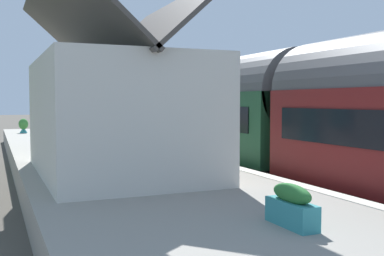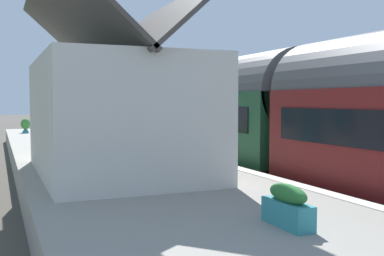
% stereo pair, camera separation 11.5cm
% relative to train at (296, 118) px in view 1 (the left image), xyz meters
% --- Properties ---
extents(ground_plane, '(160.00, 160.00, 0.00)m').
position_rel_train_xyz_m(ground_plane, '(5.65, 0.90, -2.21)').
color(ground_plane, '#4C473F').
extents(platform, '(32.00, 5.86, 0.83)m').
position_rel_train_xyz_m(platform, '(5.65, 4.83, -1.80)').
color(platform, gray).
rests_on(platform, ground).
extents(platform_edge_coping, '(32.00, 0.36, 0.02)m').
position_rel_train_xyz_m(platform_edge_coping, '(5.65, 2.08, -1.37)').
color(platform_edge_coping, beige).
rests_on(platform_edge_coping, platform).
extents(rail_near, '(52.00, 0.08, 0.14)m').
position_rel_train_xyz_m(rail_near, '(5.65, -0.72, -2.14)').
color(rail_near, gray).
rests_on(rail_near, ground).
extents(rail_far, '(52.00, 0.08, 0.14)m').
position_rel_train_xyz_m(rail_far, '(5.65, 0.72, -2.14)').
color(rail_far, gray).
rests_on(rail_far, ground).
extents(train, '(17.55, 2.73, 4.32)m').
position_rel_train_xyz_m(train, '(0.00, 0.00, 0.00)').
color(train, black).
rests_on(train, ground).
extents(station_building, '(6.93, 4.06, 6.10)m').
position_rel_train_xyz_m(station_building, '(0.40, 5.40, 0.25)').
color(station_building, silver).
rests_on(station_building, platform).
extents(bench_mid_platform, '(1.41, 0.47, 0.88)m').
position_rel_train_xyz_m(bench_mid_platform, '(13.10, 4.51, -0.90)').
color(bench_mid_platform, '#26727F').
rests_on(bench_mid_platform, platform).
extents(bench_by_lamp, '(1.40, 0.44, 0.88)m').
position_rel_train_xyz_m(bench_by_lamp, '(16.51, 4.36, -0.90)').
color(bench_by_lamp, '#26727F').
rests_on(bench_by_lamp, platform).
extents(planter_corner_building, '(0.54, 0.54, 0.84)m').
position_rel_train_xyz_m(planter_corner_building, '(17.44, 6.72, -0.96)').
color(planter_corner_building, teal).
rests_on(planter_corner_building, platform).
extents(planter_bench_right, '(0.55, 0.55, 0.93)m').
position_rel_train_xyz_m(planter_bench_right, '(5.23, 3.84, -0.87)').
color(planter_bench_right, black).
rests_on(planter_bench_right, platform).
extents(planter_by_door, '(0.97, 0.32, 0.64)m').
position_rel_train_xyz_m(planter_by_door, '(-5.83, 4.27, -1.07)').
color(planter_by_door, teal).
rests_on(planter_by_door, platform).
extents(lamp_post_platform, '(0.32, 0.50, 3.46)m').
position_rel_train_xyz_m(lamp_post_platform, '(8.38, 2.72, 1.06)').
color(lamp_post_platform, black).
rests_on(lamp_post_platform, platform).
extents(station_sign_board, '(0.96, 0.06, 1.57)m').
position_rel_train_xyz_m(station_sign_board, '(9.65, 2.86, -0.19)').
color(station_sign_board, black).
rests_on(station_sign_board, platform).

